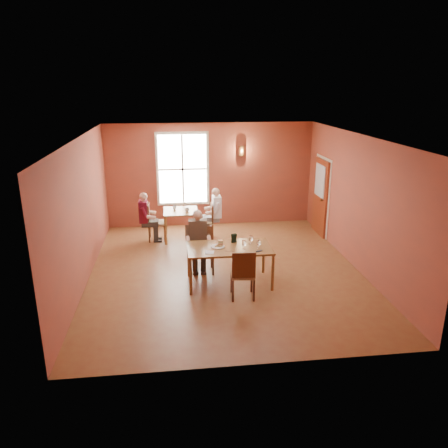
{
  "coord_description": "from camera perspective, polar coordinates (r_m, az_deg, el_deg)",
  "views": [
    {
      "loc": [
        -1.13,
        -9.02,
        4.05
      ],
      "look_at": [
        0.0,
        0.2,
        1.05
      ],
      "focal_mm": 35.0,
      "sensor_mm": 36.0,
      "label": 1
    }
  ],
  "objects": [
    {
      "name": "plate_food",
      "position": [
        9.05,
        -0.83,
        -2.92
      ],
      "size": [
        0.34,
        0.34,
        0.04
      ],
      "primitive_type": "cylinder",
      "rotation": [
        0.0,
        0.0,
        -0.2
      ],
      "color": "white",
      "rests_on": "main_table"
    },
    {
      "name": "napkin",
      "position": [
        8.78,
        -1.9,
        -3.71
      ],
      "size": [
        0.2,
        0.2,
        0.01
      ],
      "primitive_type": "cube",
      "rotation": [
        0.0,
        0.0,
        -0.18
      ],
      "color": "white",
      "rests_on": "main_table"
    },
    {
      "name": "ground",
      "position": [
        9.96,
        0.14,
        -6.11
      ],
      "size": [
        6.0,
        7.0,
        0.01
      ],
      "primitive_type": "cube",
      "color": "brown",
      "rests_on": "ground"
    },
    {
      "name": "door",
      "position": [
        12.4,
        12.42,
        3.47
      ],
      "size": [
        0.12,
        1.04,
        2.1
      ],
      "primitive_type": "cube",
      "color": "maroon",
      "rests_on": "ground"
    },
    {
      "name": "chair_diner_maroon",
      "position": [
        11.85,
        -8.78,
        0.29
      ],
      "size": [
        0.45,
        0.45,
        1.02
      ],
      "primitive_type": null,
      "rotation": [
        0.0,
        0.0,
        -1.57
      ],
      "color": "#58301E",
      "rests_on": "ground"
    },
    {
      "name": "sunglasses",
      "position": [
        8.85,
        4.59,
        -3.54
      ],
      "size": [
        0.14,
        0.09,
        0.02
      ],
      "primitive_type": "cube",
      "rotation": [
        0.0,
        0.0,
        0.41
      ],
      "color": "black",
      "rests_on": "main_table"
    },
    {
      "name": "sandwich",
      "position": [
        9.1,
        -0.46,
        -2.56
      ],
      "size": [
        0.09,
        0.09,
        0.11
      ],
      "primitive_type": "cube",
      "rotation": [
        0.0,
        0.0,
        0.0
      ],
      "color": "tan",
      "rests_on": "main_table"
    },
    {
      "name": "diner_white",
      "position": [
        11.83,
        -2.37,
        1.24
      ],
      "size": [
        0.53,
        0.53,
        1.33
      ],
      "primitive_type": null,
      "rotation": [
        0.0,
        0.0,
        1.57
      ],
      "color": "white",
      "rests_on": "ground"
    },
    {
      "name": "goblet_a",
      "position": [
        9.19,
        3.53,
        -2.07
      ],
      "size": [
        0.1,
        0.1,
        0.2
      ],
      "primitive_type": null,
      "rotation": [
        0.0,
        0.0,
        -0.31
      ],
      "color": "white",
      "rests_on": "main_table"
    },
    {
      "name": "cup_a",
      "position": [
        11.64,
        -4.88,
        1.87
      ],
      "size": [
        0.15,
        0.15,
        0.1
      ],
      "primitive_type": "imported",
      "rotation": [
        0.0,
        0.0,
        -0.22
      ],
      "color": "silver",
      "rests_on": "second_table"
    },
    {
      "name": "chair_diner_main",
      "position": [
        9.72,
        -2.76,
        -3.51
      ],
      "size": [
        0.45,
        0.45,
        1.01
      ],
      "primitive_type": null,
      "rotation": [
        0.0,
        0.0,
        3.14
      ],
      "color": "brown",
      "rests_on": "ground"
    },
    {
      "name": "chair_diner_white",
      "position": [
        11.88,
        -2.51,
        0.38
      ],
      "size": [
        0.42,
        0.42,
        0.95
      ],
      "primitive_type": null,
      "rotation": [
        0.0,
        0.0,
        1.57
      ],
      "color": "brown",
      "rests_on": "ground"
    },
    {
      "name": "goblet_c",
      "position": [
        8.92,
        2.63,
        -2.68
      ],
      "size": [
        0.1,
        0.1,
        0.21
      ],
      "primitive_type": null,
      "rotation": [
        0.0,
        0.0,
        0.3
      ],
      "color": "silver",
      "rests_on": "main_table"
    },
    {
      "name": "main_table",
      "position": [
        9.21,
        0.68,
        -5.41
      ],
      "size": [
        1.74,
        0.98,
        0.82
      ],
      "primitive_type": null,
      "color": "brown",
      "rests_on": "ground"
    },
    {
      "name": "wall_right",
      "position": [
        10.25,
        17.05,
        2.68
      ],
      "size": [
        0.04,
        7.0,
        3.0
      ],
      "primitive_type": "cube",
      "color": "brown",
      "rests_on": "ground"
    },
    {
      "name": "chair_empty",
      "position": [
        8.6,
        2.45,
        -6.43
      ],
      "size": [
        0.48,
        0.48,
        1.02
      ],
      "primitive_type": null,
      "rotation": [
        0.0,
        0.0,
        -0.07
      ],
      "color": "#5C3119",
      "rests_on": "ground"
    },
    {
      "name": "window",
      "position": [
        12.7,
        -5.42,
        7.15
      ],
      "size": [
        1.36,
        0.1,
        1.96
      ],
      "primitive_type": "cube",
      "color": "white",
      "rests_on": "wall_back"
    },
    {
      "name": "diner_main",
      "position": [
        9.64,
        -2.76,
        -2.7
      ],
      "size": [
        0.53,
        0.53,
        1.33
      ],
      "primitive_type": null,
      "rotation": [
        0.0,
        0.0,
        3.14
      ],
      "color": "black",
      "rests_on": "ground"
    },
    {
      "name": "wall_front",
      "position": [
        6.19,
        4.21,
        -6.49
      ],
      "size": [
        6.0,
        0.04,
        3.0
      ],
      "primitive_type": "cube",
      "color": "brown",
      "rests_on": "ground"
    },
    {
      "name": "diner_maroon",
      "position": [
        11.81,
        -8.96,
        0.94
      ],
      "size": [
        0.52,
        0.52,
        1.3
      ],
      "primitive_type": null,
      "rotation": [
        0.0,
        0.0,
        -1.57
      ],
      "color": "maroon",
      "rests_on": "ground"
    },
    {
      "name": "wall_left",
      "position": [
        9.56,
        -18.0,
        1.53
      ],
      "size": [
        0.04,
        7.0,
        3.0
      ],
      "primitive_type": "cube",
      "color": "brown",
      "rests_on": "ground"
    },
    {
      "name": "second_table",
      "position": [
        11.88,
        -5.63,
        -0.09
      ],
      "size": [
        0.91,
        0.91,
        0.8
      ],
      "primitive_type": null,
      "color": "brown",
      "rests_on": "ground"
    },
    {
      "name": "ceiling",
      "position": [
        9.16,
        0.16,
        11.3
      ],
      "size": [
        6.0,
        7.0,
        0.04
      ],
      "primitive_type": "cube",
      "color": "white",
      "rests_on": "wall_back"
    },
    {
      "name": "wall_sconce",
      "position": [
        12.72,
        2.3,
        9.52
      ],
      "size": [
        0.16,
        0.16,
        0.28
      ],
      "primitive_type": "cylinder",
      "color": "brown",
      "rests_on": "wall_back"
    },
    {
      "name": "menu_stand",
      "position": [
        9.28,
        1.31,
        -1.87
      ],
      "size": [
        0.13,
        0.1,
        0.19
      ],
      "primitive_type": "cube",
      "rotation": [
        0.0,
        0.0,
        0.36
      ],
      "color": "black",
      "rests_on": "main_table"
    },
    {
      "name": "knife",
      "position": [
        8.83,
        0.72,
        -3.58
      ],
      "size": [
        0.21,
        0.05,
        0.0
      ],
      "primitive_type": "cube",
      "rotation": [
        0.0,
        0.0,
        -0.19
      ],
      "color": "#BBBBC6",
      "rests_on": "main_table"
    },
    {
      "name": "cup_b",
      "position": [
        11.86,
        -6.48,
        2.12
      ],
      "size": [
        0.13,
        0.13,
        0.1
      ],
      "primitive_type": "imported",
      "rotation": [
        0.0,
        0.0,
        -0.3
      ],
      "color": "white",
      "rests_on": "second_table"
    },
    {
      "name": "goblet_b",
      "position": [
        8.98,
        4.53,
        -2.63
      ],
      "size": [
        0.09,
        0.09,
        0.19
      ],
      "primitive_type": null,
      "rotation": [
        0.0,
        0.0,
        -0.19
      ],
      "color": "white",
      "rests_on": "main_table"
    },
    {
      "name": "wall_back",
      "position": [
        12.83,
        -1.81,
        6.42
      ],
      "size": [
        6.0,
        0.04,
        3.0
      ],
      "primitive_type": "cube",
      "color": "brown",
      "rests_on": "ground"
    }
  ]
}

